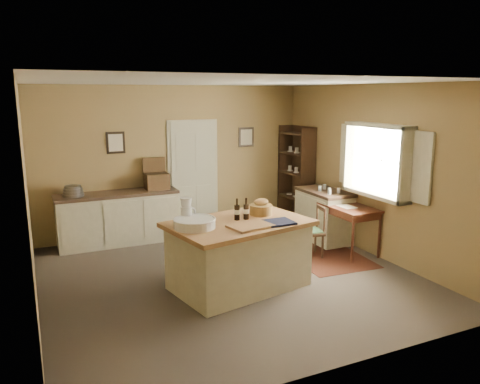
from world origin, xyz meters
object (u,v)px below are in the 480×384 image
(shelving_unit, at_px, (298,176))
(writing_desk, at_px, (349,212))
(right_cabinet, at_px, (324,215))
(desk_chair, at_px, (310,232))
(work_island, at_px, (238,253))
(sideboard, at_px, (119,216))

(shelving_unit, bearing_deg, writing_desk, -94.74)
(writing_desk, xyz_separation_m, right_cabinet, (-0.00, 0.69, -0.22))
(desk_chair, bearing_deg, work_island, -146.10)
(work_island, distance_m, desk_chair, 1.67)
(desk_chair, distance_m, right_cabinet, 0.92)
(writing_desk, xyz_separation_m, desk_chair, (-0.68, 0.07, -0.28))
(sideboard, bearing_deg, work_island, -67.01)
(sideboard, height_order, shelving_unit, shelving_unit)
(work_island, relative_size, sideboard, 0.97)
(desk_chair, height_order, shelving_unit, shelving_unit)
(shelving_unit, bearing_deg, desk_chair, -115.39)
(sideboard, xyz_separation_m, shelving_unit, (3.47, -0.20, 0.48))
(work_island, distance_m, sideboard, 2.79)
(work_island, height_order, shelving_unit, shelving_unit)
(desk_chair, bearing_deg, right_cabinet, 54.32)
(sideboard, relative_size, writing_desk, 2.08)
(shelving_unit, bearing_deg, work_island, -135.06)
(writing_desk, height_order, shelving_unit, shelving_unit)
(writing_desk, bearing_deg, shelving_unit, 85.26)
(sideboard, distance_m, writing_desk, 3.89)
(desk_chair, relative_size, shelving_unit, 0.41)
(right_cabinet, bearing_deg, sideboard, 158.12)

